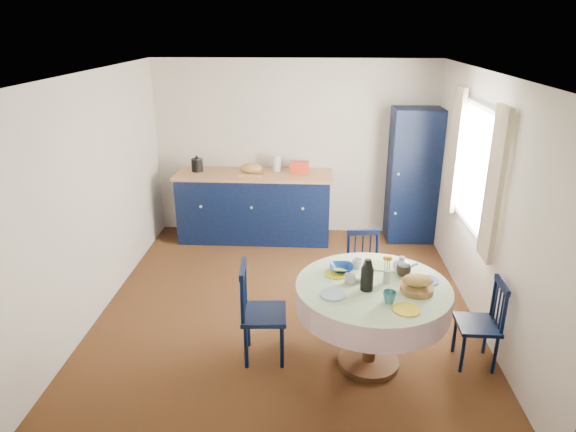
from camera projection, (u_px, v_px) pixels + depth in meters
The scene contains 17 objects.
floor at pixel (287, 306), 5.70m from camera, with size 4.50×4.50×0.00m, color black.
ceiling at pixel (287, 73), 4.81m from camera, with size 4.50×4.50×0.00m, color white.
wall_back at pixel (295, 149), 7.36m from camera, with size 4.00×0.02×2.50m, color silver.
wall_left at pixel (96, 196), 5.35m from camera, with size 0.02×4.50×2.50m, color silver.
wall_right at pixel (485, 202), 5.16m from camera, with size 0.02×4.50×2.50m, color silver.
window at pixel (475, 168), 5.35m from camera, with size 0.10×1.74×1.45m.
kitchen_counter at pixel (254, 205), 7.32m from camera, with size 2.19×0.70×1.21m.
pantry_cabinet at pixel (413, 176), 7.16m from camera, with size 0.67×0.49×1.88m.
dining_table at pixel (373, 298), 4.48m from camera, with size 1.35×1.35×1.10m.
chair_left at pixel (260, 312), 4.67m from camera, with size 0.43×0.45×0.94m.
chair_far at pixel (364, 271), 5.50m from camera, with size 0.43×0.42×0.87m.
chair_right at pixel (482, 323), 4.60m from camera, with size 0.36×0.38×0.84m.
mug_a at pixel (350, 279), 4.45m from camera, with size 0.11×0.11×0.09m, color silver.
mug_b at pixel (389, 297), 4.14m from camera, with size 0.11×0.11×0.10m, color #2B676E.
mug_c at pixel (404, 270), 4.59m from camera, with size 0.13×0.13×0.10m, color black.
mug_d at pixel (357, 264), 4.73m from camera, with size 0.10×0.10×0.09m, color silver.
cobalt_bowl at pixel (342, 268), 4.68m from camera, with size 0.22×0.22×0.05m, color navy.
Camera 1 is at (0.25, -4.97, 2.94)m, focal length 32.00 mm.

